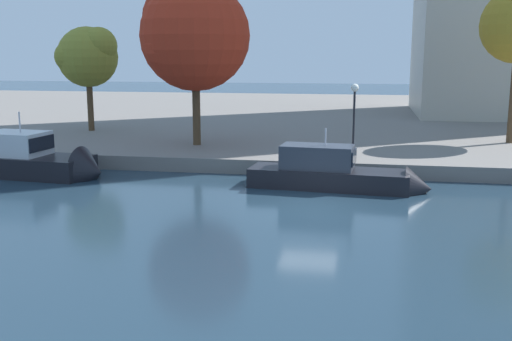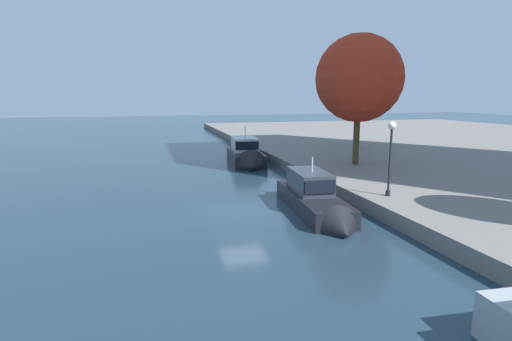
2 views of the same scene
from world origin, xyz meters
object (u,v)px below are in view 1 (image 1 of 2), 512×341
motor_yacht_0 (36,163)px  motor_yacht_1 (339,178)px  tree_2 (189,34)px  tree_0 (88,55)px  lamp_post (354,111)px

motor_yacht_0 → motor_yacht_1: motor_yacht_0 is taller
motor_yacht_0 → tree_2: 11.97m
motor_yacht_0 → tree_0: (-2.78, 12.68, 5.67)m
lamp_post → tree_0: bearing=155.7°
motor_yacht_1 → tree_0: (-18.95, 12.86, 5.85)m
motor_yacht_0 → tree_0: tree_0 is taller
motor_yacht_0 → lamp_post: size_ratio=2.05×
tree_2 → tree_0: bearing=149.6°
tree_0 → motor_yacht_1: bearing=-34.2°
lamp_post → motor_yacht_1: bearing=-97.8°
tree_2 → lamp_post: bearing=-18.1°
lamp_post → tree_0: 21.60m
motor_yacht_1 → lamp_post: (0.56, 4.07, 2.94)m
motor_yacht_0 → motor_yacht_1: 16.17m
motor_yacht_0 → lamp_post: 17.39m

